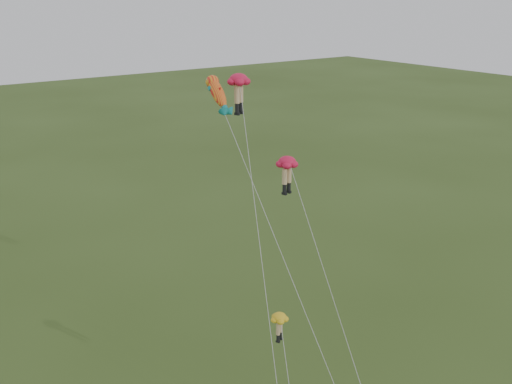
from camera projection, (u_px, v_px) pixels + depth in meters
legs_kite_red_high at (239, 86)px, 37.21m from camera, size 5.77×12.29×19.24m
legs_kite_red_mid at (288, 168)px, 37.52m from camera, size 2.13×10.93×14.05m
legs_kite_yellow at (280, 325)px, 31.15m from camera, size 1.79×4.06×7.67m
fish_kite at (218, 94)px, 36.14m from camera, size 1.80×13.75×19.45m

